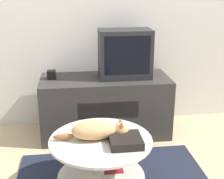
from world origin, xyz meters
The scene contains 7 objects.
wall_back centered at (0.00, 1.37, 1.30)m, with size 8.00×0.05×2.60m.
tv_stand centered at (0.04, 1.01, 0.30)m, with size 1.27×0.54×0.60m.
tv centered at (0.23, 1.02, 0.83)m, with size 0.50×0.29×0.47m.
speaker centered at (-0.48, 1.05, 0.64)m, with size 0.08×0.08×0.08m.
coffee_table centered at (-0.10, 0.05, 0.29)m, with size 0.73×0.73×0.42m.
dvd_box centered at (0.06, -0.05, 0.47)m, with size 0.22×0.22×0.06m.
cat centered at (-0.12, 0.06, 0.50)m, with size 0.53×0.17×0.13m.
Camera 1 is at (-0.27, -1.91, 1.48)m, focal length 50.00 mm.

